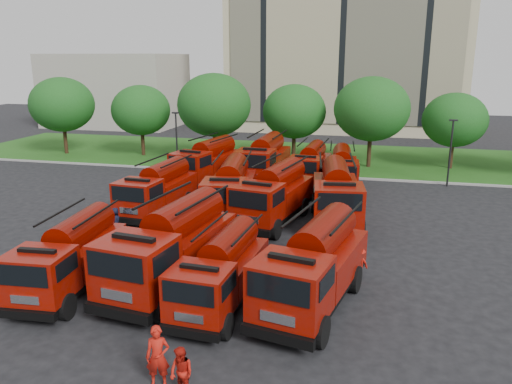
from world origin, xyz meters
TOP-DOWN VIEW (x-y plane):
  - ground at (0.00, 0.00)m, footprint 140.00×140.00m
  - lawn at (0.00, 26.00)m, footprint 70.00×16.00m
  - curb at (0.00, 17.90)m, footprint 70.00×0.30m
  - apartment_building at (2.00, 47.94)m, footprint 30.00×14.18m
  - side_building at (-30.00, 44.00)m, footprint 18.00×12.00m
  - tree_0 at (-24.00, 22.00)m, footprint 6.30×6.30m
  - tree_1 at (-16.00, 23.00)m, footprint 5.71×5.71m
  - tree_2 at (-8.00, 21.50)m, footprint 6.72×6.72m
  - tree_3 at (-1.00, 24.00)m, footprint 5.88×5.88m
  - tree_4 at (6.00, 22.50)m, footprint 6.55×6.55m
  - tree_5 at (13.00, 23.50)m, footprint 5.46×5.46m
  - lamp_post_0 at (-10.00, 17.20)m, footprint 0.60×0.25m
  - lamp_post_1 at (12.00, 17.20)m, footprint 0.60×0.25m
  - fire_truck_0 at (-5.79, -5.05)m, footprint 2.82×6.79m
  - fire_truck_1 at (-1.77, -3.76)m, footprint 3.74×8.16m
  - fire_truck_2 at (0.80, -4.96)m, footprint 2.64×6.45m
  - fire_truck_3 at (4.33, -4.15)m, footprint 4.03×7.82m
  - fire_truck_4 at (-6.63, 5.66)m, footprint 2.97×7.10m
  - fire_truck_5 at (-2.05, 6.21)m, footprint 3.65×7.77m
  - fire_truck_6 at (0.76, 5.71)m, footprint 3.92×7.81m
  - fire_truck_7 at (4.37, 6.40)m, footprint 3.57×7.94m
  - fire_truck_8 at (-6.18, 13.96)m, footprint 3.88×7.74m
  - fire_truck_9 at (-1.94, 15.20)m, footprint 3.13×7.97m
  - fire_truck_10 at (1.74, 15.05)m, footprint 2.78×6.94m
  - fire_truck_11 at (4.14, 14.36)m, footprint 2.83×6.84m
  - firefighter_2 at (4.55, -4.20)m, footprint 0.97×1.30m
  - firefighter_3 at (5.96, -1.59)m, footprint 1.19×1.11m
  - firefighter_4 at (-7.43, 1.68)m, footprint 0.77×0.87m
  - firefighter_5 at (4.94, 6.82)m, footprint 1.51×1.05m

SIDE VIEW (x-z plane):
  - ground at x=0.00m, z-range 0.00..0.00m
  - firefighter_2 at x=4.55m, z-range -0.98..0.98m
  - firefighter_3 at x=5.96m, z-range -0.83..0.83m
  - firefighter_4 at x=-7.43m, z-range -0.75..0.75m
  - firefighter_5 at x=4.94m, z-range -0.75..0.75m
  - lawn at x=0.00m, z-range 0.00..0.12m
  - curb at x=0.00m, z-range 0.00..0.14m
  - fire_truck_2 at x=0.80m, z-range 0.01..2.89m
  - fire_truck_0 at x=-5.79m, z-range 0.01..3.03m
  - fire_truck_11 at x=4.14m, z-range 0.01..3.06m
  - fire_truck_10 at x=1.74m, z-range 0.01..3.12m
  - fire_truck_4 at x=-6.63m, z-range 0.01..3.17m
  - fire_truck_8 at x=-6.18m, z-range 0.01..3.38m
  - fire_truck_3 at x=4.33m, z-range 0.01..3.41m
  - fire_truck_6 at x=0.76m, z-range 0.01..3.41m
  - fire_truck_5 at x=-2.05m, z-range 0.01..3.41m
  - fire_truck_7 at x=4.37m, z-range 0.01..3.50m
  - fire_truck_1 at x=-1.77m, z-range 0.01..3.60m
  - fire_truck_9 at x=-1.94m, z-range 0.01..3.60m
  - lamp_post_0 at x=-10.00m, z-range 0.34..5.45m
  - lamp_post_1 at x=12.00m, z-range 0.34..5.45m
  - tree_5 at x=13.00m, z-range 1.01..7.69m
  - tree_1 at x=-16.00m, z-range 1.06..8.04m
  - tree_3 at x=-1.00m, z-range 1.09..8.28m
  - side_building at x=-30.00m, z-range 0.00..10.00m
  - tree_0 at x=-24.00m, z-range 1.17..8.87m
  - tree_4 at x=6.00m, z-range 1.21..9.23m
  - tree_2 at x=-8.00m, z-range 1.25..9.46m
  - apartment_building at x=2.00m, z-range 0.00..25.00m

